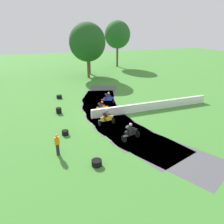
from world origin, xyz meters
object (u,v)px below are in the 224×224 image
(tire_stack_mid_a, at_px, (59,111))
(tire_stack_mid_b, at_px, (65,133))
(motorcycle_chase_orange, at_px, (102,108))
(motorcycle_fourth_black, at_px, (131,132))
(track_marshal, at_px, (57,145))
(motorcycle_lead_blue, at_px, (108,98))
(tire_stack_near, at_px, (59,97))
(tire_stack_far, at_px, (97,163))
(motorcycle_trailing_yellow, at_px, (107,118))

(tire_stack_mid_a, bearing_deg, tire_stack_mid_b, -89.91)
(motorcycle_chase_orange, height_order, motorcycle_fourth_black, motorcycle_fourth_black)
(motorcycle_fourth_black, xyz_separation_m, track_marshal, (-5.87, -0.47, 0.17))
(tire_stack_mid_b, distance_m, track_marshal, 3.11)
(motorcycle_lead_blue, distance_m, tire_stack_near, 6.66)
(tire_stack_far, xyz_separation_m, track_marshal, (-2.30, 2.13, 0.62))
(motorcycle_lead_blue, xyz_separation_m, tire_stack_mid_a, (-5.92, -1.28, -0.35))
(tire_stack_near, distance_m, track_marshal, 13.40)
(motorcycle_lead_blue, xyz_separation_m, motorcycle_trailing_yellow, (-1.92, -5.55, -0.00))
(motorcycle_trailing_yellow, bearing_deg, track_marshal, -141.80)
(motorcycle_lead_blue, relative_size, tire_stack_far, 2.49)
(motorcycle_fourth_black, bearing_deg, tire_stack_near, 109.07)
(motorcycle_chase_orange, distance_m, tire_stack_near, 7.75)
(motorcycle_trailing_yellow, xyz_separation_m, tire_stack_near, (-3.44, 9.47, -0.45))
(tire_stack_mid_b, relative_size, track_marshal, 0.35)
(motorcycle_trailing_yellow, relative_size, motorcycle_fourth_black, 1.00)
(motorcycle_chase_orange, distance_m, track_marshal, 8.35)
(motorcycle_chase_orange, relative_size, track_marshal, 1.04)
(motorcycle_lead_blue, height_order, motorcycle_trailing_yellow, motorcycle_lead_blue)
(tire_stack_near, bearing_deg, motorcycle_lead_blue, -36.22)
(tire_stack_mid_a, distance_m, tire_stack_mid_b, 5.18)
(motorcycle_chase_orange, relative_size, tire_stack_near, 2.48)
(tire_stack_near, xyz_separation_m, tire_stack_far, (0.87, -15.44, 0.00))
(motorcycle_fourth_black, bearing_deg, track_marshal, -175.39)
(track_marshal, bearing_deg, tire_stack_mid_b, 73.29)
(motorcycle_fourth_black, xyz_separation_m, tire_stack_far, (-3.57, -2.61, -0.45))
(tire_stack_far, bearing_deg, motorcycle_fourth_black, 36.14)
(motorcycle_chase_orange, bearing_deg, tire_stack_far, -108.45)
(motorcycle_trailing_yellow, height_order, tire_stack_far, motorcycle_trailing_yellow)
(motorcycle_trailing_yellow, height_order, tire_stack_mid_b, motorcycle_trailing_yellow)
(motorcycle_fourth_black, height_order, tire_stack_mid_b, motorcycle_fourth_black)
(motorcycle_chase_orange, relative_size, tire_stack_mid_b, 2.98)
(tire_stack_far, bearing_deg, tire_stack_mid_b, 105.71)
(track_marshal, bearing_deg, tire_stack_far, -42.88)
(motorcycle_lead_blue, relative_size, tire_stack_mid_a, 2.86)
(tire_stack_near, height_order, track_marshal, track_marshal)
(motorcycle_chase_orange, bearing_deg, motorcycle_fourth_black, -83.64)
(tire_stack_mid_b, bearing_deg, motorcycle_fourth_black, -26.12)
(motorcycle_chase_orange, xyz_separation_m, motorcycle_trailing_yellow, (-0.32, -2.71, 0.01))
(tire_stack_near, bearing_deg, tire_stack_mid_b, -93.06)
(motorcycle_lead_blue, bearing_deg, tire_stack_near, 143.78)
(motorcycle_lead_blue, xyz_separation_m, motorcycle_chase_orange, (-1.60, -2.84, -0.01))
(motorcycle_fourth_black, bearing_deg, motorcycle_chase_orange, 96.36)
(motorcycle_trailing_yellow, height_order, tire_stack_near, motorcycle_trailing_yellow)
(tire_stack_mid_a, bearing_deg, motorcycle_chase_orange, -19.85)
(motorcycle_trailing_yellow, relative_size, tire_stack_near, 2.47)
(motorcycle_trailing_yellow, distance_m, tire_stack_mid_a, 5.86)
(motorcycle_lead_blue, relative_size, tire_stack_mid_b, 3.03)
(motorcycle_lead_blue, distance_m, motorcycle_trailing_yellow, 5.87)
(tire_stack_far, height_order, track_marshal, track_marshal)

